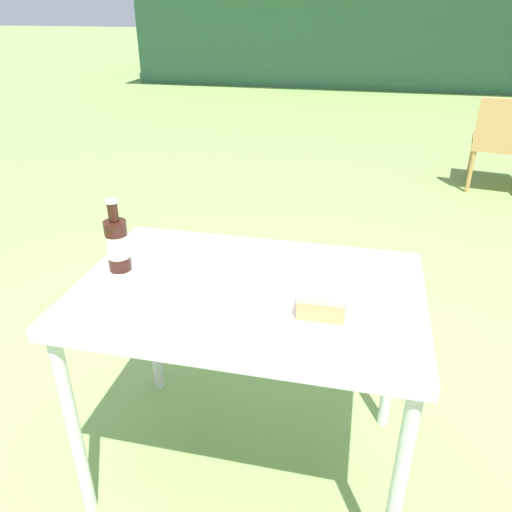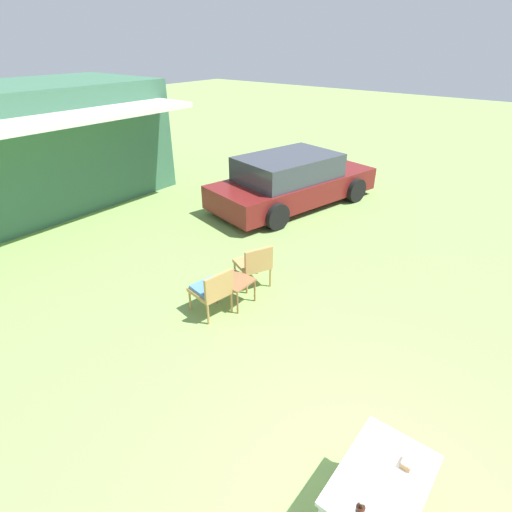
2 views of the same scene
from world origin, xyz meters
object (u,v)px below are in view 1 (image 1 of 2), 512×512
(cake_on_plate, at_px, (316,309))
(cola_bottle_near, at_px, (117,244))
(patio_table, at_px, (249,307))
(wicker_chair_cushioned, at_px, (506,138))

(cake_on_plate, relative_size, cola_bottle_near, 1.10)
(patio_table, bearing_deg, cake_on_plate, -28.38)
(patio_table, height_order, cake_on_plate, cake_on_plate)
(cake_on_plate, bearing_deg, cola_bottle_near, 168.16)
(wicker_chair_cushioned, relative_size, patio_table, 0.78)
(patio_table, distance_m, cake_on_plate, 0.25)
(patio_table, xyz_separation_m, cola_bottle_near, (-0.41, 0.02, 0.16))
(wicker_chair_cushioned, height_order, patio_table, wicker_chair_cushioned)
(cake_on_plate, xyz_separation_m, cola_bottle_near, (-0.62, 0.13, 0.06))
(wicker_chair_cushioned, bearing_deg, cake_on_plate, 79.66)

